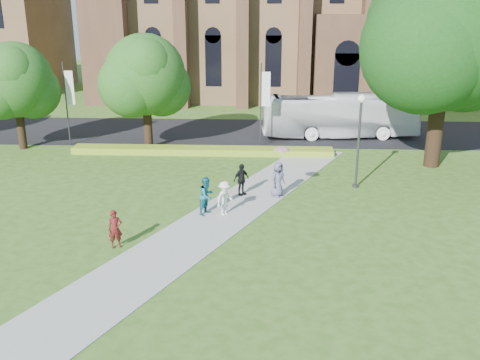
# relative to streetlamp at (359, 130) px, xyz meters

# --- Properties ---
(ground) EXTENTS (160.00, 160.00, 0.00)m
(ground) POSITION_rel_streetlamp_xyz_m (-7.50, -6.50, -3.30)
(ground) COLOR #37591A
(ground) RESTS_ON ground
(road) EXTENTS (160.00, 10.00, 0.02)m
(road) POSITION_rel_streetlamp_xyz_m (-7.50, 13.50, -3.29)
(road) COLOR black
(road) RESTS_ON ground
(footpath) EXTENTS (15.58, 28.54, 0.04)m
(footpath) POSITION_rel_streetlamp_xyz_m (-7.50, -5.50, -3.28)
(footpath) COLOR #B2B2A8
(footpath) RESTS_ON ground
(flower_hedge) EXTENTS (18.00, 1.40, 0.45)m
(flower_hedge) POSITION_rel_streetlamp_xyz_m (-9.50, 6.70, -3.07)
(flower_hedge) COLOR #C2D129
(flower_hedge) RESTS_ON ground
(streetlamp) EXTENTS (0.44, 0.44, 5.24)m
(streetlamp) POSITION_rel_streetlamp_xyz_m (0.00, 0.00, 0.00)
(streetlamp) COLOR #38383D
(streetlamp) RESTS_ON ground
(large_tree) EXTENTS (9.60, 9.60, 13.20)m
(large_tree) POSITION_rel_streetlamp_xyz_m (5.50, 4.50, 5.07)
(large_tree) COLOR #332114
(large_tree) RESTS_ON ground
(street_tree_0) EXTENTS (5.20, 5.20, 7.50)m
(street_tree_0) POSITION_rel_streetlamp_xyz_m (-22.50, 7.50, 1.58)
(street_tree_0) COLOR #332114
(street_tree_0) RESTS_ON ground
(street_tree_1) EXTENTS (5.60, 5.60, 8.05)m
(street_tree_1) POSITION_rel_streetlamp_xyz_m (-13.50, 8.00, 1.93)
(street_tree_1) COLOR #332114
(street_tree_1) RESTS_ON ground
(banner_pole_0) EXTENTS (0.70, 0.10, 6.00)m
(banner_pole_0) POSITION_rel_streetlamp_xyz_m (-5.39, 8.70, 0.09)
(banner_pole_0) COLOR #38383D
(banner_pole_0) RESTS_ON ground
(banner_pole_1) EXTENTS (0.70, 0.10, 6.00)m
(banner_pole_1) POSITION_rel_streetlamp_xyz_m (-19.39, 8.70, 0.09)
(banner_pole_1) COLOR #38383D
(banner_pole_1) RESTS_ON ground
(tour_coach) EXTENTS (12.11, 3.79, 3.32)m
(tour_coach) POSITION_rel_streetlamp_xyz_m (0.55, 12.17, -1.62)
(tour_coach) COLOR silver
(tour_coach) RESTS_ON road
(pedestrian_0) EXTENTS (0.70, 0.60, 1.63)m
(pedestrian_0) POSITION_rel_streetlamp_xyz_m (-11.36, -8.54, -2.44)
(pedestrian_0) COLOR #551513
(pedestrian_0) RESTS_ON footpath
(pedestrian_1) EXTENTS (1.08, 1.15, 1.88)m
(pedestrian_1) POSITION_rel_streetlamp_xyz_m (-7.93, -4.58, -2.32)
(pedestrian_1) COLOR #176077
(pedestrian_1) RESTS_ON footpath
(pedestrian_2) EXTENTS (1.15, 1.26, 1.70)m
(pedestrian_2) POSITION_rel_streetlamp_xyz_m (-7.05, -4.65, -2.41)
(pedestrian_2) COLOR white
(pedestrian_2) RESTS_ON footpath
(pedestrian_3) EXTENTS (1.04, 1.00, 1.74)m
(pedestrian_3) POSITION_rel_streetlamp_xyz_m (-6.39, -1.73, -2.39)
(pedestrian_3) COLOR black
(pedestrian_3) RESTS_ON footpath
(pedestrian_4) EXTENTS (1.07, 1.08, 1.89)m
(pedestrian_4) POSITION_rel_streetlamp_xyz_m (-4.43, -1.82, -2.31)
(pedestrian_4) COLOR slate
(pedestrian_4) RESTS_ON footpath
(parasol) EXTENTS (1.08, 1.08, 0.74)m
(parasol) POSITION_rel_streetlamp_xyz_m (-4.25, -1.72, -1.00)
(parasol) COLOR #EFA9B2
(parasol) RESTS_ON pedestrian_4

